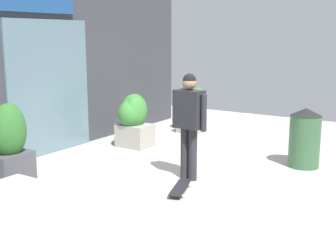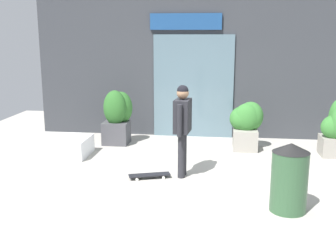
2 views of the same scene
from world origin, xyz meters
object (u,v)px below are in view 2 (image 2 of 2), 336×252
Objects in this scene: skateboarder at (182,121)px; planter_box_left at (117,116)px; planter_box_mid at (336,129)px; trash_bin at (289,177)px; planter_box_right at (246,123)px; skateboard at (149,175)px.

skateboarder is 2.75m from planter_box_left.
planter_box_mid is 1.16× the size of trash_bin.
planter_box_mid is 3.33m from trash_bin.
planter_box_left is at bearing 178.24° from planter_box_right.
planter_box_left is 4.84m from trash_bin.
skateboard is (-0.57, -0.20, -0.96)m from skateboarder.
planter_box_right is at bearing -148.06° from skateboard.
trash_bin is at bearing -45.26° from planter_box_left.
planter_box_left reaches higher than trash_bin.
skateboarder is 1.31× the size of planter_box_left.
planter_box_left is 1.20× the size of planter_box_right.
planter_box_left reaches higher than planter_box_mid.
trash_bin is at bearing -114.94° from planter_box_mid.
planter_box_right is at bearing -116.02° from skateboarder.
planter_box_left is at bearing 134.74° from trash_bin.
planter_box_right reaches higher than trash_bin.
skateboard is 0.74× the size of trash_bin.
skateboard is at bearing 153.52° from trash_bin.
skateboard is 0.64× the size of planter_box_mid.
skateboarder reaches higher than planter_box_left.
skateboard is at bearing 24.48° from skateboarder.
planter_box_mid is (4.81, -0.42, -0.08)m from planter_box_left.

